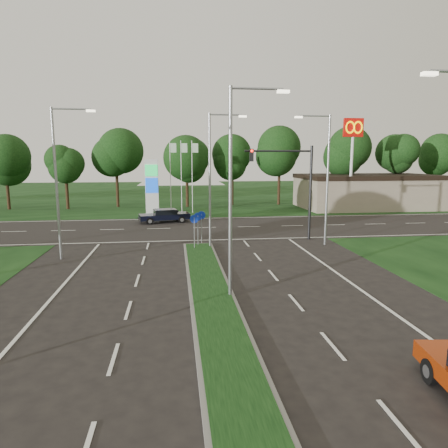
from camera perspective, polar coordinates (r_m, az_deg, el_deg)
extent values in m
plane|color=black|center=(12.42, 1.01, -19.96)|extent=(160.00, 160.00, 0.00)
cube|color=black|center=(66.01, -5.67, 4.05)|extent=(160.00, 50.00, 0.02)
cube|color=black|center=(35.28, -4.43, -0.58)|extent=(160.00, 12.00, 0.02)
cube|color=slate|center=(15.97, -1.04, -12.77)|extent=(2.00, 26.00, 0.12)
cube|color=gray|center=(52.46, 19.72, 4.37)|extent=(16.00, 9.00, 4.00)
cylinder|color=gray|center=(16.95, 0.90, 4.02)|extent=(0.16, 0.16, 9.00)
cylinder|color=gray|center=(17.29, 4.76, 18.72)|extent=(2.20, 0.10, 0.10)
cube|color=#FFF2CC|center=(17.53, 8.46, 18.20)|extent=(0.50, 0.22, 0.12)
cylinder|color=gray|center=(26.86, -2.04, 6.00)|extent=(0.16, 0.16, 9.00)
cylinder|color=gray|center=(27.08, 0.31, 15.35)|extent=(2.20, 0.10, 0.10)
cube|color=#FFF2CC|center=(27.23, 2.68, 15.10)|extent=(0.50, 0.22, 0.12)
cylinder|color=gray|center=(25.73, -22.82, 5.12)|extent=(0.16, 0.16, 9.00)
cylinder|color=gray|center=(25.56, -21.01, 15.11)|extent=(2.20, 0.10, 0.10)
cube|color=#FFF2CC|center=(25.32, -18.50, 15.07)|extent=(0.50, 0.22, 0.12)
cylinder|color=gray|center=(28.76, 14.55, 5.93)|extent=(0.16, 0.16, 9.00)
cylinder|color=gray|center=(28.47, 12.79, 14.83)|extent=(2.20, 0.10, 0.10)
cube|color=#FFF2CC|center=(28.11, 10.60, 14.77)|extent=(0.50, 0.22, 0.12)
cube|color=#FFF2CC|center=(15.44, 27.28, 18.52)|extent=(0.50, 0.22, 0.12)
cylinder|color=black|center=(30.52, 12.23, 4.31)|extent=(0.20, 0.20, 7.00)
cylinder|color=black|center=(29.69, 7.80, 10.29)|extent=(5.00, 0.14, 0.14)
cube|color=black|center=(29.24, 3.94, 9.78)|extent=(0.28, 0.28, 0.90)
sphere|color=#FF190C|center=(29.07, 4.01, 10.38)|extent=(0.20, 0.20, 0.20)
cylinder|color=gray|center=(26.71, -4.26, -1.40)|extent=(0.06, 0.06, 2.20)
cylinder|color=#0C26A5|center=(26.54, -4.29, 0.72)|extent=(0.56, 0.04, 0.56)
cylinder|color=gray|center=(27.71, -3.74, -1.00)|extent=(0.06, 0.06, 2.20)
cylinder|color=#0C26A5|center=(27.55, -3.76, 1.05)|extent=(0.56, 0.04, 0.56)
cylinder|color=gray|center=(28.42, -3.22, -0.73)|extent=(0.06, 0.06, 2.20)
cylinder|color=#0C26A5|center=(28.26, -3.24, 1.26)|extent=(0.56, 0.04, 0.56)
cube|color=silver|center=(43.89, -10.26, 5.20)|extent=(1.40, 0.30, 6.00)
cube|color=#0CA53F|center=(43.62, -10.35, 7.54)|extent=(1.30, 0.08, 1.20)
cube|color=#0C3FBF|center=(43.70, -10.29, 5.45)|extent=(1.30, 0.08, 1.60)
cylinder|color=silver|center=(44.77, -7.66, 6.63)|extent=(0.08, 0.08, 8.00)
cube|color=#B2D8B2|center=(44.73, -7.29, 10.74)|extent=(0.70, 0.02, 1.00)
cylinder|color=silver|center=(44.77, -6.11, 6.66)|extent=(0.08, 0.08, 8.00)
cube|color=#B2D8B2|center=(44.74, -5.73, 10.76)|extent=(0.70, 0.02, 1.00)
cylinder|color=silver|center=(44.81, -4.57, 6.69)|extent=(0.08, 0.08, 8.00)
cube|color=#B2D8B2|center=(44.79, -4.17, 10.78)|extent=(0.70, 0.02, 1.00)
cylinder|color=silver|center=(46.98, 17.71, 7.62)|extent=(0.30, 0.30, 10.00)
cube|color=#BF0C07|center=(47.08, 17.99, 12.97)|extent=(2.20, 0.35, 2.00)
torus|color=#FFC600|center=(46.70, 17.59, 13.03)|extent=(1.06, 0.16, 1.06)
torus|color=#FFC600|center=(47.07, 18.61, 12.94)|extent=(1.06, 0.16, 1.06)
cylinder|color=black|center=(50.89, -5.29, 4.96)|extent=(0.36, 0.36, 4.40)
sphere|color=black|center=(50.74, -5.36, 9.81)|extent=(6.00, 6.00, 6.00)
sphere|color=black|center=(50.57, -5.03, 10.95)|extent=(4.80, 4.80, 4.80)
cylinder|color=black|center=(12.89, 27.36, -18.20)|extent=(0.30, 0.70, 0.68)
cube|color=black|center=(38.52, -8.52, 1.07)|extent=(4.96, 2.78, 0.48)
cube|color=black|center=(38.47, -8.40, 1.75)|extent=(2.33, 1.99, 0.45)
cube|color=black|center=(38.44, -8.41, 2.08)|extent=(1.95, 1.83, 0.04)
cylinder|color=black|center=(37.48, -10.54, 0.39)|extent=(0.69, 0.34, 0.66)
cylinder|color=black|center=(39.20, -10.88, 0.77)|extent=(0.69, 0.34, 0.66)
cylinder|color=black|center=(37.98, -6.06, 0.61)|extent=(0.69, 0.34, 0.66)
cylinder|color=black|center=(39.68, -6.59, 0.98)|extent=(0.69, 0.34, 0.66)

